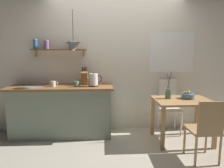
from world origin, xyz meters
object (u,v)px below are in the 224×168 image
fruit_bowl (188,95)px  coffee_mug_by_sink (53,84)px  dining_table (182,107)px  twig_vase (168,93)px  electric_kettle (94,80)px  coffee_mug_spare (77,84)px  pendant_lamp (73,46)px  dining_chair_near (206,128)px  knife_block (84,77)px  dining_chair_far (169,104)px

fruit_bowl → coffee_mug_by_sink: coffee_mug_by_sink is taller
fruit_bowl → coffee_mug_by_sink: size_ratio=1.64×
dining_table → twig_vase: size_ratio=2.01×
electric_kettle → coffee_mug_spare: size_ratio=2.06×
twig_vase → electric_kettle: twig_vase is taller
dining_table → coffee_mug_spare: (-1.77, 0.26, 0.36)m
twig_vase → pendant_lamp: size_ratio=0.70×
fruit_bowl → coffee_mug_spare: 1.91m
dining_chair_near → coffee_mug_by_sink: (-2.24, 1.02, 0.47)m
electric_kettle → pendant_lamp: pendant_lamp is taller
twig_vase → coffee_mug_by_sink: (-1.97, 0.24, 0.14)m
coffee_mug_spare → pendant_lamp: size_ratio=0.19×
dining_table → pendant_lamp: (-1.81, 0.22, 0.99)m
fruit_bowl → knife_block: 1.85m
dining_table → coffee_mug_by_sink: size_ratio=7.01×
fruit_bowl → knife_block: knife_block is taller
pendant_lamp → dining_chair_far: bearing=8.0°
dining_chair_far → pendant_lamp: 2.05m
dining_table → electric_kettle: 1.57m
fruit_bowl → electric_kettle: (-1.60, 0.23, 0.24)m
dining_chair_far → coffee_mug_by_sink: 2.16m
knife_block → dining_chair_near: bearing=-34.9°
knife_block → coffee_mug_by_sink: (-0.53, -0.17, -0.09)m
dining_table → twig_vase: bearing=157.1°
dining_chair_far → electric_kettle: (-1.41, -0.16, 0.48)m
knife_block → coffee_mug_spare: size_ratio=2.61×
dining_table → pendant_lamp: 2.07m
coffee_mug_by_sink → dining_chair_far: bearing=3.5°
twig_vase → coffee_mug_spare: size_ratio=3.61×
dining_table → knife_block: (-1.66, 0.50, 0.44)m
coffee_mug_by_sink → knife_block: bearing=17.9°
pendant_lamp → coffee_mug_by_sink: bearing=163.3°
coffee_mug_by_sink → pendant_lamp: (0.38, -0.12, 0.64)m
coffee_mug_by_sink → pendant_lamp: pendant_lamp is taller
dining_chair_near → coffee_mug_spare: size_ratio=6.93×
dining_chair_far → electric_kettle: size_ratio=3.79×
fruit_bowl → electric_kettle: bearing=172.0°
coffee_mug_by_sink → coffee_mug_spare: size_ratio=1.04×
knife_block → electric_kettle: bearing=-48.2°
electric_kettle → coffee_mug_by_sink: electric_kettle is taller
dining_chair_near → electric_kettle: bearing=147.1°
dining_table → coffee_mug_spare: size_ratio=7.26×
dining_table → electric_kettle: (-1.48, 0.30, 0.42)m
dining_table → fruit_bowl: fruit_bowl is taller
dining_table → twig_vase: (-0.21, 0.09, 0.21)m
dining_table → pendant_lamp: size_ratio=1.40×
dining_chair_far → knife_block: (-1.59, 0.04, 0.50)m
twig_vase → coffee_mug_spare: 1.58m
dining_chair_near → pendant_lamp: 2.34m
fruit_bowl → pendant_lamp: bearing=175.9°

